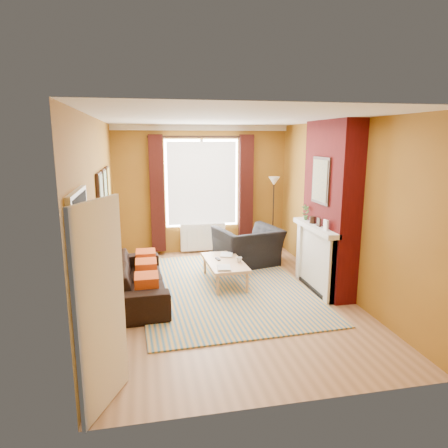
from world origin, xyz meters
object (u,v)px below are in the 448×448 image
(armchair, at_px, (248,247))
(coffee_table, at_px, (225,263))
(floor_lamp, at_px, (274,193))
(sofa, at_px, (137,279))
(wicker_stool, at_px, (232,247))

(armchair, relative_size, coffee_table, 0.94)
(armchair, height_order, floor_lamp, floor_lamp)
(armchair, bearing_deg, sofa, 16.89)
(sofa, relative_size, floor_lamp, 1.28)
(armchair, bearing_deg, coffee_table, 40.50)
(sofa, xyz_separation_m, wicker_stool, (2.00, 1.98, -0.12))
(sofa, height_order, armchair, armchair)
(sofa, height_order, wicker_stool, sofa)
(sofa, distance_m, coffee_table, 1.54)
(armchair, bearing_deg, floor_lamp, -146.90)
(coffee_table, bearing_deg, floor_lamp, 48.40)
(sofa, xyz_separation_m, armchair, (2.17, 1.29, 0.07))
(wicker_stool, bearing_deg, floor_lamp, 9.65)
(sofa, xyz_separation_m, coffee_table, (1.50, 0.36, 0.05))
(coffee_table, xyz_separation_m, wicker_stool, (0.50, 1.62, -0.17))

